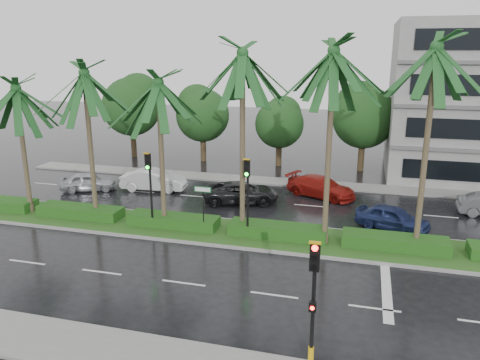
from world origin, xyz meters
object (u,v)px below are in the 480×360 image
(car_silver, at_px, (89,182))
(car_blue, at_px, (393,218))
(signal_near, at_px, (313,300))
(car_darkgrey, at_px, (241,193))
(street_sign, at_px, (203,198))
(car_red, at_px, (321,187))
(car_white, at_px, (154,180))
(signal_median_left, at_px, (149,179))

(car_silver, relative_size, car_blue, 0.96)
(signal_near, bearing_deg, car_darkgrey, 112.25)
(car_silver, height_order, car_blue, car_blue)
(street_sign, xyz_separation_m, car_red, (5.50, 8.69, -1.41))
(street_sign, bearing_deg, car_white, 131.43)
(car_silver, xyz_separation_m, car_blue, (20.81, -2.33, 0.03))
(car_silver, distance_m, car_blue, 20.94)
(street_sign, distance_m, car_darkgrey, 6.21)
(car_white, bearing_deg, signal_near, -148.88)
(signal_median_left, relative_size, street_sign, 1.68)
(car_blue, bearing_deg, car_white, 97.25)
(car_silver, bearing_deg, street_sign, -141.73)
(car_blue, bearing_deg, signal_near, -172.83)
(signal_near, distance_m, car_blue, 13.84)
(signal_median_left, relative_size, car_silver, 1.12)
(signal_median_left, bearing_deg, car_red, 46.23)
(signal_median_left, height_order, street_sign, signal_median_left)
(car_darkgrey, bearing_deg, car_white, 63.52)
(car_blue, bearing_deg, signal_median_left, 125.70)
(street_sign, distance_m, car_white, 9.64)
(car_white, height_order, car_blue, car_white)
(car_darkgrey, bearing_deg, signal_near, -174.78)
(signal_near, relative_size, car_silver, 1.12)
(signal_near, relative_size, car_white, 0.94)
(car_white, bearing_deg, car_red, -89.49)
(car_darkgrey, bearing_deg, car_silver, 73.82)
(car_red, bearing_deg, street_sign, 171.97)
(car_white, distance_m, car_darkgrey, 6.91)
(car_silver, bearing_deg, signal_median_left, -150.99)
(car_white, relative_size, car_darkgrey, 0.94)
(signal_near, bearing_deg, car_silver, 138.57)
(car_silver, bearing_deg, car_darkgrey, -112.47)
(signal_near, relative_size, signal_median_left, 1.00)
(car_white, distance_m, car_red, 11.91)
(car_red, bearing_deg, car_silver, 124.18)
(car_darkgrey, height_order, car_red, car_red)
(car_red, bearing_deg, signal_near, -151.08)
(car_white, height_order, car_darkgrey, car_white)
(car_white, xyz_separation_m, car_blue, (16.31, -3.63, -0.07))
(signal_median_left, relative_size, car_blue, 1.07)
(signal_median_left, distance_m, car_red, 12.50)
(car_darkgrey, bearing_deg, signal_median_left, 133.53)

